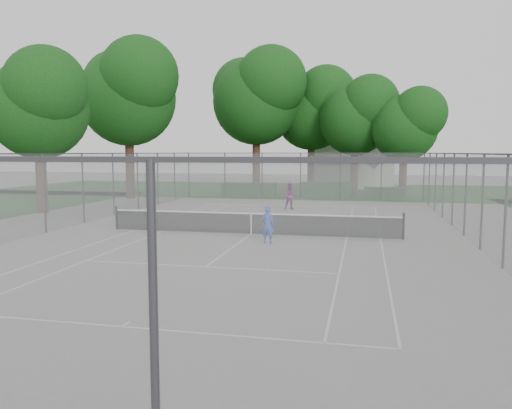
% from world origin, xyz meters
% --- Properties ---
extents(ground, '(120.00, 120.00, 0.00)m').
position_xyz_m(ground, '(0.00, 0.00, 0.00)').
color(ground, slate).
rests_on(ground, ground).
extents(grass_far, '(60.00, 20.00, 0.00)m').
position_xyz_m(grass_far, '(0.00, 26.00, 0.00)').
color(grass_far, '#184413').
rests_on(grass_far, ground).
extents(court_markings, '(11.03, 23.83, 0.01)m').
position_xyz_m(court_markings, '(0.00, 0.00, 0.01)').
color(court_markings, silver).
rests_on(court_markings, ground).
extents(tennis_net, '(12.87, 0.10, 1.10)m').
position_xyz_m(tennis_net, '(0.00, 0.00, 0.51)').
color(tennis_net, black).
rests_on(tennis_net, ground).
extents(perimeter_fence, '(18.08, 34.08, 3.52)m').
position_xyz_m(perimeter_fence, '(0.00, 0.00, 1.81)').
color(perimeter_fence, '#38383D').
rests_on(perimeter_fence, ground).
extents(tree_far_left, '(8.70, 7.94, 12.50)m').
position_xyz_m(tree_far_left, '(-4.48, 22.13, 8.60)').
color(tree_far_left, '#371F14').
rests_on(tree_far_left, ground).
extents(tree_far_midleft, '(7.79, 7.12, 11.20)m').
position_xyz_m(tree_far_midleft, '(0.05, 24.93, 7.70)').
color(tree_far_midleft, '#371F14').
rests_on(tree_far_midleft, ground).
extents(tree_far_midright, '(6.86, 6.26, 9.86)m').
position_xyz_m(tree_far_midright, '(4.00, 21.98, 6.78)').
color(tree_far_midright, '#371F14').
rests_on(tree_far_midright, ground).
extents(tree_far_right, '(5.97, 5.46, 8.59)m').
position_xyz_m(tree_far_right, '(7.84, 20.10, 5.90)').
color(tree_far_right, '#371F14').
rests_on(tree_far_right, ground).
extents(tree_side_back, '(8.39, 7.66, 12.05)m').
position_xyz_m(tree_side_back, '(-12.92, 14.74, 8.29)').
color(tree_side_back, '#371F14').
rests_on(tree_side_back, ground).
extents(tree_side_front, '(6.58, 6.01, 9.47)m').
position_xyz_m(tree_side_front, '(-13.74, 4.96, 6.50)').
color(tree_side_front, '#371F14').
rests_on(tree_side_front, ground).
extents(hedge_left, '(4.33, 1.30, 1.08)m').
position_xyz_m(hedge_left, '(-4.36, 18.43, 0.54)').
color(hedge_left, '#154216').
rests_on(hedge_left, ground).
extents(hedge_mid, '(3.83, 1.10, 1.21)m').
position_xyz_m(hedge_mid, '(1.85, 18.48, 0.60)').
color(hedge_mid, '#154216').
rests_on(hedge_mid, ground).
extents(hedge_right, '(2.96, 1.09, 0.89)m').
position_xyz_m(hedge_right, '(6.27, 18.29, 0.44)').
color(hedge_right, '#154216').
rests_on(hedge_right, ground).
extents(house, '(7.60, 5.89, 9.46)m').
position_xyz_m(house, '(3.76, 30.53, 3.81)').
color(house, silver).
rests_on(house, ground).
extents(girl_player, '(0.59, 0.45, 1.47)m').
position_xyz_m(girl_player, '(1.11, -1.95, 0.73)').
color(girl_player, '#304CB4').
rests_on(girl_player, ground).
extents(woman_player, '(0.94, 0.81, 1.68)m').
position_xyz_m(woman_player, '(0.31, 9.68, 0.84)').
color(woman_player, '#742671').
rests_on(woman_player, ground).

